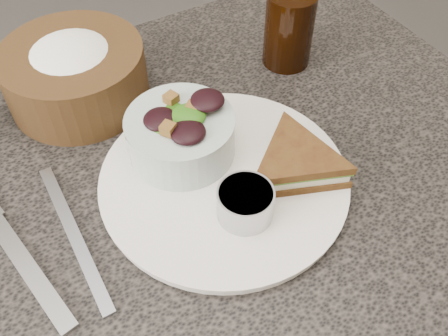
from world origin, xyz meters
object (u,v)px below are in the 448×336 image
Objects in this scene: dressing_ramekin at (245,203)px; bread_basket at (73,67)px; dining_table at (189,314)px; dinner_plate at (224,180)px; cola_glass at (289,26)px; salad_bowl at (180,129)px; sandwich at (296,162)px.

bread_basket is at bearing 107.12° from dressing_ramekin.
dining_table is 3.26× the size of dinner_plate.
cola_glass is (0.21, 0.17, 0.06)m from dinner_plate.
dressing_ramekin is (-0.01, -0.06, 0.03)m from dinner_plate.
dinner_plate reaches higher than dining_table.
bread_basket is (-0.09, 0.31, 0.02)m from dressing_ramekin.
salad_bowl reaches higher than dining_table.
bread_basket is (-0.18, 0.28, 0.02)m from sandwich.
cola_glass reaches higher than dressing_ramekin.
dressing_ramekin is at bearing -72.88° from bread_basket.
sandwich is 2.17× the size of dressing_ramekin.
dinner_plate is 1.54× the size of bread_basket.
dining_table is at bearing 176.18° from sandwich.
dinner_plate is at bearing -68.51° from salad_bowl.
sandwich is at bearing -24.84° from dining_table.
salad_bowl is 0.26m from cola_glass.
dinner_plate is 0.09m from sandwich.
dinner_plate is at bearing 175.52° from sandwich.
cola_glass is (0.27, 0.14, 0.44)m from dining_table.
salad_bowl is (0.03, 0.04, 0.43)m from dining_table.
dining_table is 7.83× the size of cola_glass.
salad_bowl is at bearing 98.58° from dressing_ramekin.
dressing_ramekin is 0.32m from bread_basket.
bread_basket is (-0.10, 0.25, 0.05)m from dinner_plate.
bread_basket is (-0.08, 0.18, 0.00)m from salad_bowl.
dinner_plate is 2.40× the size of cola_glass.
bread_basket is 1.56× the size of cola_glass.
dining_table is 6.94× the size of sandwich.
sandwich is 0.15m from salad_bowl.
dressing_ramekin is 0.32m from cola_glass.
bread_basket is at bearing 143.53° from sandwich.
dressing_ramekin is at bearing -96.27° from dinner_plate.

